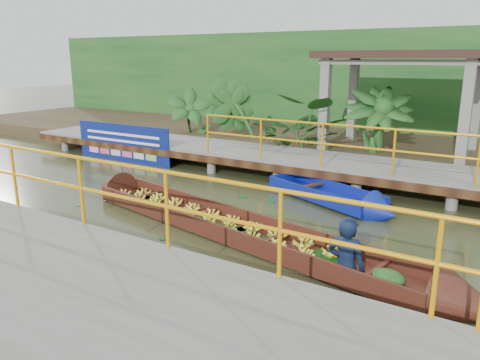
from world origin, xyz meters
The scene contains 10 objects.
ground centered at (0.00, 0.00, 0.00)m, with size 80.00×80.00×0.00m, color #2C3118.
land_strip centered at (0.00, 7.50, 0.23)m, with size 30.00×8.00×0.45m, color #332A19.
far_dock centered at (0.02, 3.43, 0.48)m, with size 16.00×2.06×1.66m.
near_dock centered at (1.00, -4.20, 0.30)m, with size 18.00×2.40×1.73m.
pavilion centered at (3.00, 6.30, 2.82)m, with size 4.40×3.00×3.00m.
foliage_backdrop centered at (0.00, 10.00, 2.00)m, with size 30.00×0.80×4.00m, color #16441A.
vendor_boat centered at (2.31, -0.91, 0.22)m, with size 8.72×2.49×1.95m.
moored_blue_boat centered at (3.27, 1.62, 0.14)m, with size 3.27×1.99×0.77m.
blue_banner centered at (-4.08, 2.48, 0.56)m, with size 3.62×0.04×1.13m.
tropical_plants centered at (2.25, 5.30, 1.30)m, with size 14.35×1.35×1.69m.
Camera 1 is at (6.15, -7.32, 3.01)m, focal length 35.00 mm.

